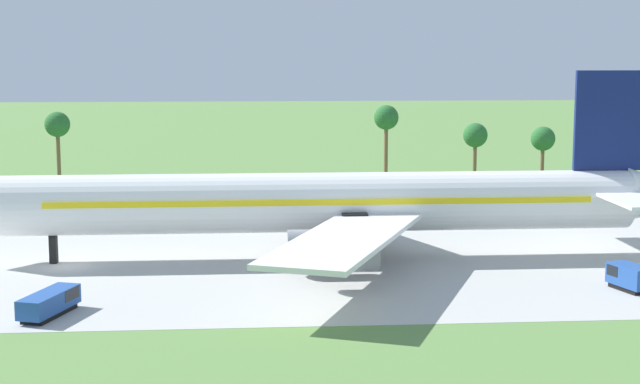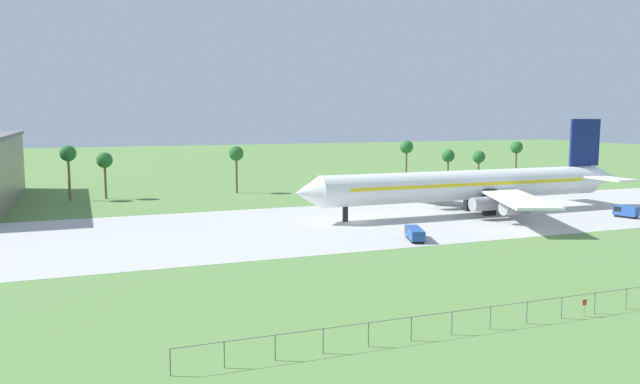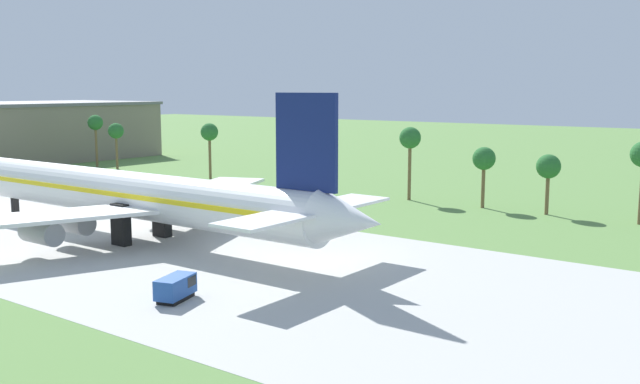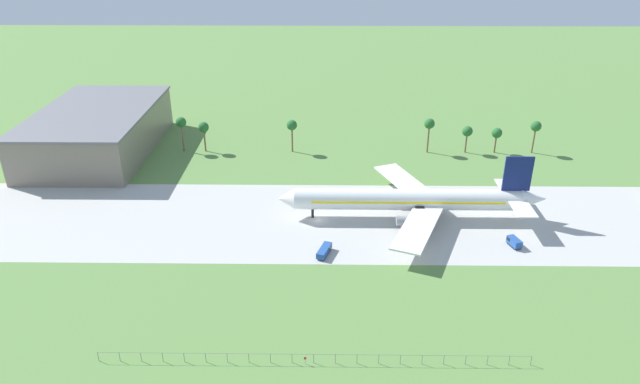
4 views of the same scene
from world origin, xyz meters
name	(u,v)px [view 4 (image 4 of 4)]	position (x,y,z in m)	size (l,w,h in m)	color
ground_plane	(318,220)	(0.00, 0.00, 0.00)	(600.00, 600.00, 0.00)	#5B8442
taxiway_strip	(318,220)	(0.00, 0.00, 0.01)	(320.00, 44.00, 0.02)	#B2B2AD
jet_airliner	(413,200)	(25.56, 1.55, 5.55)	(72.50, 53.25, 18.23)	white
baggage_tug	(514,242)	(49.12, -12.88, 1.18)	(3.12, 4.57, 2.17)	black
fuel_truck	(325,250)	(1.78, -17.27, 1.03)	(3.94, 6.74, 1.87)	black
perimeter_fence	(314,357)	(0.00, -55.00, 1.45)	(80.10, 0.10, 2.10)	slate
no_stopping_sign	(305,360)	(-1.55, -55.31, 1.05)	(0.44, 0.08, 1.68)	gray
terminal_building	(98,131)	(-77.18, 49.31, 7.51)	(36.72, 61.20, 15.00)	slate
palm_tree_row	(372,128)	(17.53, 49.59, 8.94)	(125.20, 3.60, 12.38)	brown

